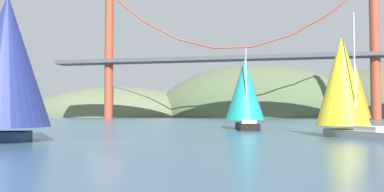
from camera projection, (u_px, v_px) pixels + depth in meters
name	position (u px, v px, depth m)	size (l,w,h in m)	color
ground_plane	(105.00, 141.00, 26.97)	(360.00, 360.00, 0.00)	#385670
headland_center	(255.00, 117.00, 158.23)	(83.28, 44.00, 42.63)	#4C5B3D
headland_left	(115.00, 117.00, 170.03)	(79.34, 44.00, 26.24)	#5B6647
suspension_bridge	(233.00, 55.00, 120.85)	(117.78, 6.00, 41.54)	#A34228
sailboat_orange_sail	(356.00, 93.00, 61.54)	(5.37, 8.74, 10.55)	#191E4C
sailboat_yellow_sail	(343.00, 83.00, 32.56)	(6.30, 9.01, 10.02)	#B7B2A8
sailboat_navy_sail	(4.00, 63.00, 26.92)	(10.73, 7.65, 11.00)	navy
sailboat_teal_sail	(245.00, 92.00, 47.33)	(5.46, 8.43, 9.62)	black
channel_buoy	(27.00, 122.00, 64.30)	(1.10, 1.10, 2.64)	green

